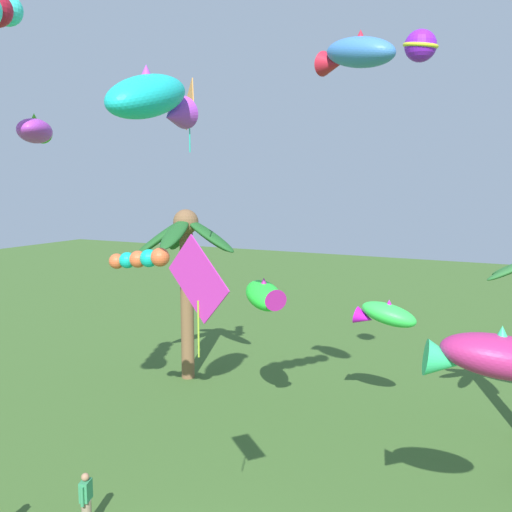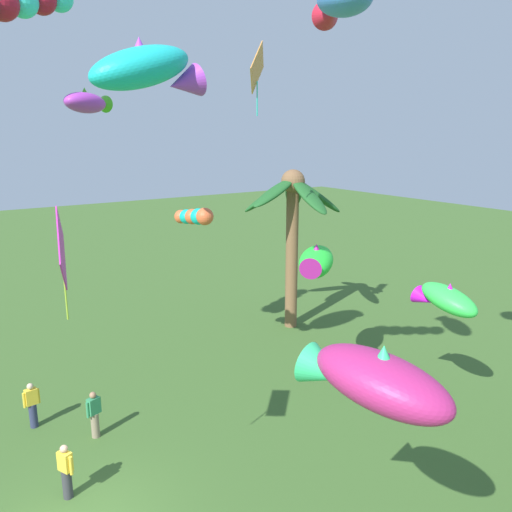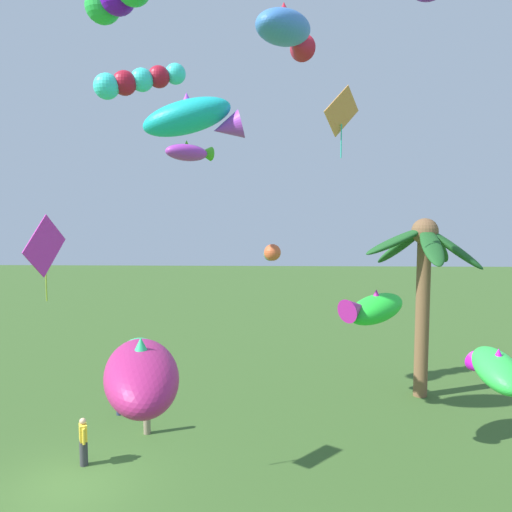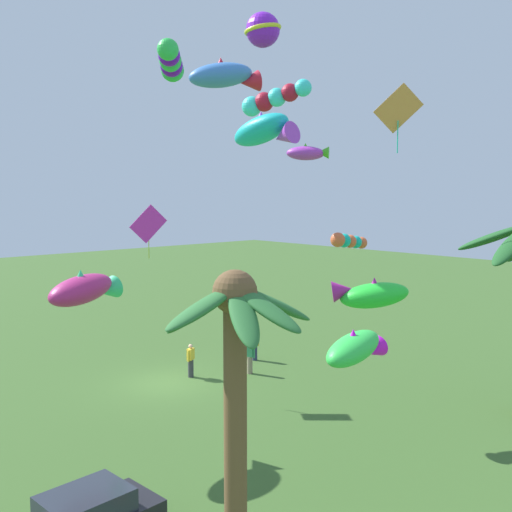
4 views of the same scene
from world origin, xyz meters
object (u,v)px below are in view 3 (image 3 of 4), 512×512
(kite_fish_7, at_px, (286,30))
(kite_fish_10, at_px, (193,118))
(palm_tree_0, at_px, (423,265))
(kite_fish_4, at_px, (495,369))
(kite_fish_11, at_px, (373,308))
(kite_diamond_3, at_px, (45,247))
(spectator_1, at_px, (147,412))
(spectator_0, at_px, (83,441))
(kite_tube_2, at_px, (271,253))
(kite_tube_8, at_px, (137,81))
(spectator_2, at_px, (119,395))
(kite_fish_9, at_px, (189,152))
(kite_diamond_6, at_px, (342,112))
(kite_fish_1, at_px, (141,373))

(kite_fish_7, height_order, kite_fish_10, kite_fish_7)
(palm_tree_0, relative_size, kite_fish_4, 3.20)
(kite_fish_11, bearing_deg, kite_diamond_3, -71.39)
(spectator_1, xyz_separation_m, kite_fish_7, (5.55, 4.94, 11.79))
(spectator_0, relative_size, kite_tube_2, 0.68)
(kite_diamond_3, bearing_deg, spectator_0, 178.18)
(kite_diamond_3, height_order, kite_tube_8, kite_tube_8)
(spectator_2, bearing_deg, kite_fish_9, 106.90)
(kite_fish_4, xyz_separation_m, kite_fish_7, (0.34, -5.45, 8.39))
(kite_diamond_3, xyz_separation_m, kite_fish_4, (0.64, 11.95, -3.08))
(kite_tube_2, relative_size, kite_fish_9, 1.11)
(spectator_2, relative_size, kite_fish_9, 0.76)
(spectator_2, distance_m, kite_diamond_6, 14.13)
(palm_tree_0, distance_m, kite_diamond_3, 15.58)
(kite_diamond_6, xyz_separation_m, kite_fish_7, (6.86, -2.26, 0.70))
(kite_fish_11, bearing_deg, kite_fish_1, -34.70)
(palm_tree_0, bearing_deg, kite_fish_10, -60.88)
(kite_diamond_6, bearing_deg, kite_fish_10, -66.84)
(spectator_1, bearing_deg, kite_diamond_6, 100.27)
(spectator_1, relative_size, kite_fish_10, 0.44)
(kite_tube_2, bearing_deg, kite_fish_9, -106.41)
(kite_fish_1, bearing_deg, kite_diamond_6, 155.77)
(kite_fish_4, bearing_deg, kite_fish_7, -86.42)
(kite_fish_9, bearing_deg, kite_tube_8, -78.02)
(kite_fish_4, distance_m, kite_tube_8, 16.11)
(kite_fish_1, relative_size, kite_fish_9, 1.49)
(palm_tree_0, relative_size, spectator_1, 4.98)
(spectator_2, height_order, kite_diamond_3, kite_diamond_3)
(spectator_1, height_order, kite_diamond_3, kite_diamond_3)
(kite_tube_8, height_order, kite_fish_11, kite_tube_8)
(kite_fish_1, relative_size, kite_fish_4, 1.25)
(spectator_2, xyz_separation_m, kite_fish_10, (2.66, 3.52, 10.53))
(spectator_1, relative_size, kite_fish_9, 0.76)
(spectator_1, distance_m, kite_fish_9, 10.20)
(kite_fish_1, xyz_separation_m, kite_fish_4, (-4.34, 8.08, -1.23))
(kite_fish_1, height_order, kite_tube_2, kite_tube_2)
(kite_diamond_6, distance_m, kite_fish_10, 5.71)
(kite_fish_1, relative_size, kite_fish_11, 1.12)
(kite_fish_1, bearing_deg, kite_tube_8, -165.79)
(spectator_1, xyz_separation_m, spectator_2, (-1.73, -1.54, 0.00))
(kite_diamond_6, relative_size, kite_tube_8, 0.79)
(kite_tube_8, bearing_deg, kite_fish_10, 40.21)
(kite_diamond_3, height_order, kite_fish_11, kite_diamond_3)
(palm_tree_0, height_order, kite_tube_8, kite_tube_8)
(kite_fish_10, bearing_deg, kite_tube_8, -139.79)
(spectator_0, bearing_deg, palm_tree_0, 117.61)
(spectator_0, xyz_separation_m, kite_tube_8, (-4.61, 0.83, 12.50))
(kite_fish_4, relative_size, kite_fish_9, 1.19)
(palm_tree_0, xyz_separation_m, spectator_2, (2.49, -12.77, -5.06))
(kite_tube_2, bearing_deg, palm_tree_0, 111.47)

